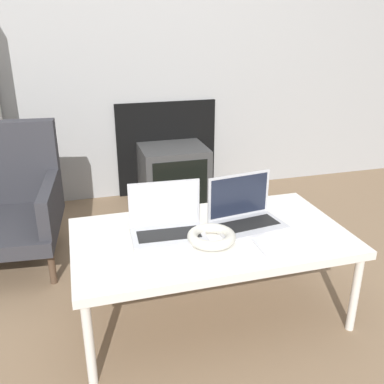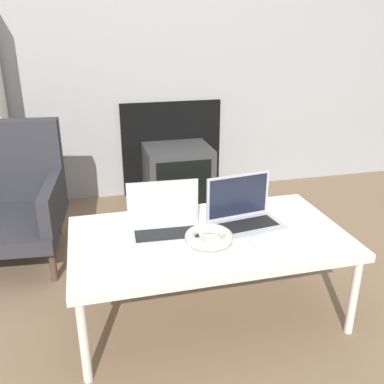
{
  "view_description": "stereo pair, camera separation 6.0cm",
  "coord_description": "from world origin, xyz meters",
  "px_view_note": "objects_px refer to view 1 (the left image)",
  "views": [
    {
      "loc": [
        -0.54,
        -1.35,
        1.27
      ],
      "look_at": [
        0.0,
        0.53,
        0.49
      ],
      "focal_mm": 40.0,
      "sensor_mm": 36.0,
      "label": 1
    },
    {
      "loc": [
        -0.48,
        -1.36,
        1.27
      ],
      "look_at": [
        0.0,
        0.53,
        0.49
      ],
      "focal_mm": 40.0,
      "sensor_mm": 36.0,
      "label": 2
    }
  ],
  "objects_px": {
    "laptop_left": "(167,223)",
    "phone": "(267,247)",
    "headphones": "(212,237)",
    "tv": "(174,175)",
    "armchair": "(5,197)",
    "laptop_right": "(245,214)"
  },
  "relations": [
    {
      "from": "laptop_left",
      "to": "phone",
      "type": "bearing_deg",
      "value": -29.25
    },
    {
      "from": "headphones",
      "to": "tv",
      "type": "height_order",
      "value": "headphones"
    },
    {
      "from": "laptop_left",
      "to": "headphones",
      "type": "height_order",
      "value": "laptop_left"
    },
    {
      "from": "phone",
      "to": "armchair",
      "type": "bearing_deg",
      "value": 138.17
    },
    {
      "from": "tv",
      "to": "laptop_right",
      "type": "bearing_deg",
      "value": -88.86
    },
    {
      "from": "laptop_right",
      "to": "tv",
      "type": "distance_m",
      "value": 1.3
    },
    {
      "from": "laptop_left",
      "to": "armchair",
      "type": "height_order",
      "value": "armchair"
    },
    {
      "from": "laptop_left",
      "to": "armchair",
      "type": "relative_size",
      "value": 0.44
    },
    {
      "from": "tv",
      "to": "phone",
      "type": "bearing_deg",
      "value": -88.91
    },
    {
      "from": "headphones",
      "to": "phone",
      "type": "height_order",
      "value": "headphones"
    },
    {
      "from": "laptop_right",
      "to": "tv",
      "type": "xyz_separation_m",
      "value": [
        -0.03,
        1.28,
        -0.24
      ]
    },
    {
      "from": "laptop_left",
      "to": "headphones",
      "type": "relative_size",
      "value": 1.58
    },
    {
      "from": "laptop_left",
      "to": "headphones",
      "type": "xyz_separation_m",
      "value": [
        0.16,
        -0.12,
        -0.03
      ]
    },
    {
      "from": "armchair",
      "to": "tv",
      "type": "bearing_deg",
      "value": 30.54
    },
    {
      "from": "phone",
      "to": "laptop_right",
      "type": "bearing_deg",
      "value": 90.82
    },
    {
      "from": "laptop_left",
      "to": "tv",
      "type": "bearing_deg",
      "value": 78.34
    },
    {
      "from": "headphones",
      "to": "tv",
      "type": "distance_m",
      "value": 1.43
    },
    {
      "from": "tv",
      "to": "laptop_left",
      "type": "bearing_deg",
      "value": -104.76
    },
    {
      "from": "phone",
      "to": "tv",
      "type": "relative_size",
      "value": 0.3
    },
    {
      "from": "armchair",
      "to": "headphones",
      "type": "bearing_deg",
      "value": -38.68
    },
    {
      "from": "headphones",
      "to": "laptop_left",
      "type": "bearing_deg",
      "value": 144.0
    },
    {
      "from": "headphones",
      "to": "armchair",
      "type": "bearing_deg",
      "value": 135.89
    }
  ]
}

